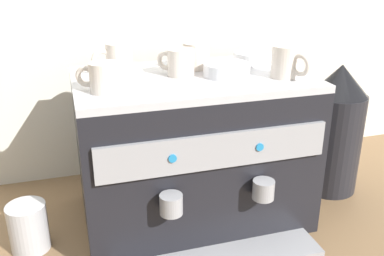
% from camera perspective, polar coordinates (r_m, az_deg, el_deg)
% --- Properties ---
extents(ground_plane, '(4.00, 4.00, 0.00)m').
position_cam_1_polar(ground_plane, '(1.36, -0.00, -11.10)').
color(ground_plane, brown).
extents(tiled_backsplash_wall, '(2.80, 0.03, 1.13)m').
position_cam_1_polar(tiled_backsplash_wall, '(1.51, -4.21, 15.24)').
color(tiled_backsplash_wall, silver).
rests_on(tiled_backsplash_wall, ground_plane).
extents(espresso_machine, '(0.63, 0.51, 0.44)m').
position_cam_1_polar(espresso_machine, '(1.25, 0.06, -2.90)').
color(espresso_machine, black).
rests_on(espresso_machine, ground_plane).
extents(ceramic_cup_0, '(0.11, 0.07, 0.08)m').
position_cam_1_polar(ceramic_cup_0, '(1.22, -9.80, 9.11)').
color(ceramic_cup_0, beige).
rests_on(ceramic_cup_0, espresso_machine).
extents(ceramic_cup_1, '(0.07, 0.11, 0.08)m').
position_cam_1_polar(ceramic_cup_1, '(1.18, 12.35, 8.50)').
color(ceramic_cup_1, beige).
rests_on(ceramic_cup_1, espresso_machine).
extents(ceramic_cup_2, '(0.10, 0.08, 0.07)m').
position_cam_1_polar(ceramic_cup_2, '(1.05, -11.68, 6.57)').
color(ceramic_cup_2, beige).
rests_on(ceramic_cup_2, espresso_machine).
extents(ceramic_cup_3, '(0.09, 0.09, 0.07)m').
position_cam_1_polar(ceramic_cup_3, '(1.18, -1.66, 8.66)').
color(ceramic_cup_3, beige).
rests_on(ceramic_cup_3, espresso_machine).
extents(ceramic_cup_4, '(0.11, 0.08, 0.07)m').
position_cam_1_polar(ceramic_cup_4, '(1.25, 0.33, 9.52)').
color(ceramic_cup_4, beige).
rests_on(ceramic_cup_4, espresso_machine).
extents(ceramic_bowl_0, '(0.13, 0.13, 0.03)m').
position_cam_1_polar(ceramic_bowl_0, '(1.18, 4.57, 7.66)').
color(ceramic_bowl_0, white).
rests_on(ceramic_bowl_0, espresso_machine).
extents(ceramic_bowl_1, '(0.11, 0.11, 0.03)m').
position_cam_1_polar(ceramic_bowl_1, '(1.33, 7.96, 9.13)').
color(ceramic_bowl_1, white).
rests_on(ceramic_bowl_1, espresso_machine).
extents(coffee_grinder, '(0.18, 0.18, 0.43)m').
position_cam_1_polar(coffee_grinder, '(1.48, 18.27, -0.18)').
color(coffee_grinder, black).
rests_on(coffee_grinder, ground_plane).
extents(milk_pitcher, '(0.10, 0.10, 0.13)m').
position_cam_1_polar(milk_pitcher, '(1.26, -20.77, -12.13)').
color(milk_pitcher, '#B7B7BC').
rests_on(milk_pitcher, ground_plane).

